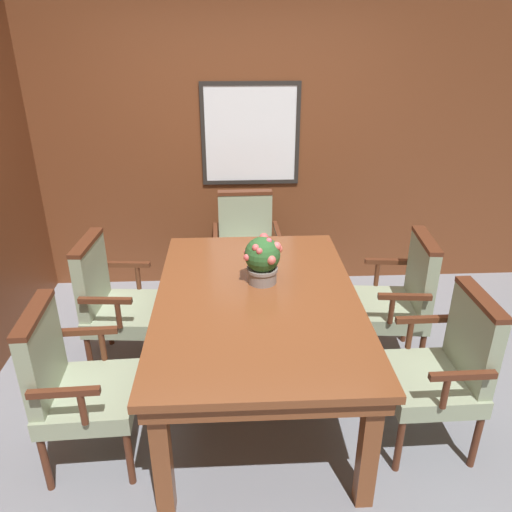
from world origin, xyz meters
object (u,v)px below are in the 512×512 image
at_px(chair_head_far, 246,245).
at_px(chair_right_near, 445,366).
at_px(dining_table, 257,309).
at_px(potted_plant, 263,259).
at_px(chair_left_near, 73,381).
at_px(chair_left_far, 113,299).
at_px(chair_right_far, 400,296).

height_order(chair_head_far, chair_right_near, same).
height_order(dining_table, chair_right_near, chair_right_near).
height_order(chair_head_far, potted_plant, potted_plant).
relative_size(chair_left_near, chair_left_far, 1.00).
bearing_deg(chair_left_far, dining_table, -109.88).
bearing_deg(chair_head_far, potted_plant, -88.04).
distance_m(chair_left_near, chair_right_near, 2.06).
height_order(chair_right_far, chair_right_near, same).
xyz_separation_m(dining_table, chair_left_far, (-0.99, 0.45, -0.16)).
xyz_separation_m(chair_right_far, chair_left_near, (-2.05, -0.82, 0.00)).
bearing_deg(dining_table, chair_head_far, 91.03).
bearing_deg(chair_right_far, chair_right_near, 5.75).
relative_size(dining_table, chair_right_far, 1.91).
xyz_separation_m(chair_right_far, potted_plant, (-0.99, -0.20, 0.41)).
height_order(dining_table, chair_left_far, chair_left_far).
bearing_deg(chair_left_far, chair_right_near, -108.40).
distance_m(chair_right_far, chair_left_far, 2.02).
xyz_separation_m(chair_right_far, chair_right_near, (0.01, -0.80, 0.00)).
bearing_deg(chair_right_near, chair_head_far, -149.66).
relative_size(chair_head_far, chair_left_near, 1.00).
bearing_deg(chair_head_far, chair_left_far, -138.07).
xyz_separation_m(chair_right_far, chair_left_far, (-2.02, 0.06, 0.00)).
relative_size(chair_head_far, potted_plant, 3.13).
bearing_deg(chair_right_far, chair_left_near, -62.98).
xyz_separation_m(chair_right_near, potted_plant, (-1.00, 0.59, 0.41)).
relative_size(chair_right_far, chair_left_far, 1.00).
height_order(dining_table, potted_plant, potted_plant).
distance_m(chair_right_near, chair_left_far, 2.20).
xyz_separation_m(chair_right_near, chair_left_far, (-2.03, 0.85, 0.00)).
relative_size(chair_right_far, chair_left_near, 1.00).
bearing_deg(dining_table, chair_right_near, -21.41).
height_order(chair_right_far, chair_left_near, same).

